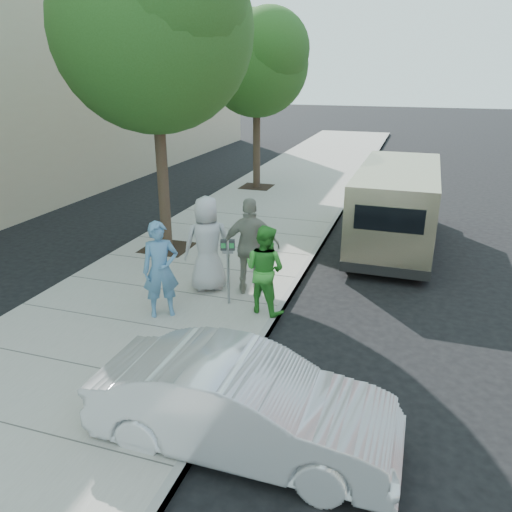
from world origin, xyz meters
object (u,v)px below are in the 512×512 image
object	(u,v)px
person_green_shirt	(265,269)
person_gray_shirt	(207,244)
van	(396,205)
person_striped_polo	(251,246)
tree_near	(154,22)
sedan	(244,405)
tree_far	(258,59)
person_officer	(161,270)
parking_meter	(228,258)

from	to	relation	value
person_green_shirt	person_gray_shirt	xyz separation A→B (m)	(-1.43, 0.61, 0.14)
van	person_gray_shirt	world-z (taller)	van
person_green_shirt	person_striped_polo	distance (m)	0.93
person_green_shirt	person_gray_shirt	bearing A→B (deg)	-6.28
tree_near	person_striped_polo	bearing A→B (deg)	-33.46
person_green_shirt	person_striped_polo	xyz separation A→B (m)	(-0.53, 0.75, 0.15)
tree_near	person_striped_polo	size ratio (longest dim) A/B	3.72
person_striped_polo	tree_near	bearing A→B (deg)	-52.01
sedan	person_gray_shirt	distance (m)	4.69
tree_near	van	bearing A→B (deg)	23.59
tree_far	person_green_shirt	distance (m)	11.51
van	person_gray_shirt	bearing A→B (deg)	-127.59
sedan	person_gray_shirt	world-z (taller)	person_gray_shirt
sedan	person_striped_polo	size ratio (longest dim) A/B	1.92
person_officer	person_green_shirt	distance (m)	1.94
tree_near	person_green_shirt	bearing A→B (deg)	-37.81
tree_near	van	xyz separation A→B (m)	(5.55, 2.43, -4.40)
person_officer	person_green_shirt	xyz separation A→B (m)	(1.79, 0.75, -0.06)
person_officer	person_green_shirt	bearing A→B (deg)	-10.84
person_officer	van	bearing A→B (deg)	22.81
sedan	person_green_shirt	xyz separation A→B (m)	(-0.80, 3.48, 0.37)
tree_near	sedan	world-z (taller)	tree_near
sedan	person_green_shirt	distance (m)	3.59
van	person_striped_polo	bearing A→B (deg)	-120.50
tree_far	parking_meter	size ratio (longest dim) A/B	4.83
van	person_gray_shirt	distance (m)	5.71
parking_meter	person_striped_polo	world-z (taller)	person_striped_polo
tree_far	person_striped_polo	xyz separation A→B (m)	(2.93, -9.53, -3.72)
person_gray_shirt	person_striped_polo	xyz separation A→B (m)	(0.90, 0.13, 0.00)
tree_near	tree_far	bearing A→B (deg)	90.00
parking_meter	person_gray_shirt	size ratio (longest dim) A/B	0.67
person_gray_shirt	person_striped_polo	distance (m)	0.91
parking_meter	person_gray_shirt	distance (m)	0.84
tree_far	person_officer	distance (m)	11.79
tree_near	person_green_shirt	distance (m)	6.30
parking_meter	person_gray_shirt	world-z (taller)	person_gray_shirt
tree_near	parking_meter	xyz separation A→B (m)	(2.68, -2.59, -4.42)
tree_far	person_green_shirt	world-z (taller)	tree_far
tree_far	van	xyz separation A→B (m)	(5.55, -5.17, -3.73)
person_green_shirt	person_striped_polo	bearing A→B (deg)	-37.76
van	person_officer	world-z (taller)	van
person_green_shirt	tree_near	bearing A→B (deg)	-20.86
parking_meter	person_gray_shirt	bearing A→B (deg)	123.90
tree_near	parking_meter	bearing A→B (deg)	-44.03
tree_far	person_gray_shirt	size ratio (longest dim) A/B	3.22
sedan	person_gray_shirt	bearing A→B (deg)	28.67
tree_far	person_green_shirt	bearing A→B (deg)	-71.43
tree_near	person_officer	distance (m)	5.88
tree_far	van	world-z (taller)	tree_far
person_green_shirt	person_gray_shirt	size ratio (longest dim) A/B	0.86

